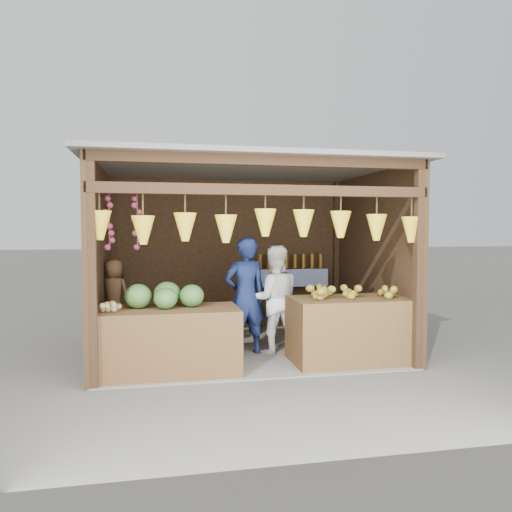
{
  "coord_description": "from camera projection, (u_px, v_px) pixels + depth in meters",
  "views": [
    {
      "loc": [
        -1.25,
        -7.07,
        1.74
      ],
      "look_at": [
        0.15,
        -0.1,
        1.37
      ],
      "focal_mm": 35.0,
      "sensor_mm": 36.0,
      "label": 1
    }
  ],
  "objects": [
    {
      "name": "counter_left",
      "position": [
        166.0,
        341.0,
        6.02
      ],
      "size": [
        1.74,
        0.85,
        0.8
      ],
      "primitive_type": "cube",
      "color": "#50371A",
      "rests_on": "ground"
    },
    {
      "name": "ground",
      "position": [
        244.0,
        350.0,
        7.26
      ],
      "size": [
        80.0,
        80.0,
        0.0
      ],
      "primitive_type": "plane",
      "color": "#514F49",
      "rests_on": "ground"
    },
    {
      "name": "tanfruit_pile",
      "position": [
        110.0,
        305.0,
        5.81
      ],
      "size": [
        0.34,
        0.4,
        0.13
      ],
      "primitive_type": null,
      "color": "olive",
      "rests_on": "counter_left"
    },
    {
      "name": "counter_right",
      "position": [
        349.0,
        330.0,
        6.52
      ],
      "size": [
        1.52,
        0.85,
        0.86
      ],
      "primitive_type": "cube",
      "color": "#50341A",
      "rests_on": "ground"
    },
    {
      "name": "woman_standing",
      "position": [
        274.0,
        299.0,
        7.06
      ],
      "size": [
        0.78,
        0.62,
        1.52
      ],
      "primitive_type": "imported",
      "rotation": [
        0.0,
        0.0,
        3.08
      ],
      "color": "white",
      "rests_on": "ground"
    },
    {
      "name": "melon_pile",
      "position": [
        166.0,
        295.0,
        6.06
      ],
      "size": [
        1.0,
        0.5,
        0.32
      ],
      "primitive_type": null,
      "color": "#1D5215",
      "rests_on": "counter_left"
    },
    {
      "name": "stool",
      "position": [
        115.0,
        340.0,
        7.12
      ],
      "size": [
        0.35,
        0.35,
        0.33
      ],
      "primitive_type": "cube",
      "color": "black",
      "rests_on": "ground"
    },
    {
      "name": "stall_structure",
      "position": [
        243.0,
        235.0,
        7.12
      ],
      "size": [
        4.3,
        3.3,
        2.66
      ],
      "color": "slate",
      "rests_on": "ground"
    },
    {
      "name": "mango_pile",
      "position": [
        353.0,
        289.0,
        6.52
      ],
      "size": [
        1.4,
        0.64,
        0.22
      ],
      "primitive_type": null,
      "color": "#B16A17",
      "rests_on": "counter_right"
    },
    {
      "name": "back_shelf",
      "position": [
        291.0,
        280.0,
        8.68
      ],
      "size": [
        1.25,
        0.32,
        1.32
      ],
      "color": "#382314",
      "rests_on": "ground"
    },
    {
      "name": "vendor_seated",
      "position": [
        114.0,
        294.0,
        7.08
      ],
      "size": [
        0.58,
        0.52,
        1.0
      ],
      "primitive_type": "imported",
      "rotation": [
        0.0,
        0.0,
        2.62
      ],
      "color": "brown",
      "rests_on": "stool"
    },
    {
      "name": "man_standing",
      "position": [
        245.0,
        296.0,
        6.9
      ],
      "size": [
        0.65,
        0.48,
        1.64
      ],
      "primitive_type": "imported",
      "rotation": [
        0.0,
        0.0,
        3.29
      ],
      "color": "#141F4C",
      "rests_on": "ground"
    }
  ]
}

